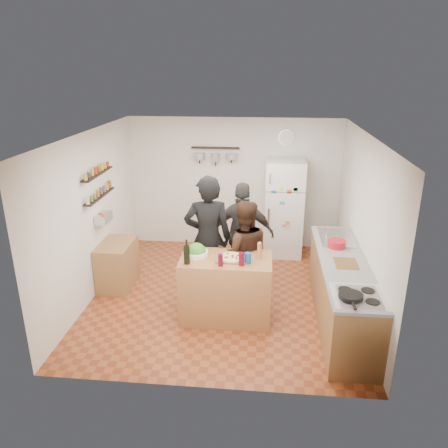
# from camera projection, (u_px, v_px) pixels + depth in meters

# --- Properties ---
(room_shell) EXTENTS (4.20, 4.20, 4.20)m
(room_shell) POSITION_uv_depth(u_px,v_px,m) (226.00, 212.00, 6.77)
(room_shell) COLOR brown
(room_shell) RESTS_ON ground
(prep_island) EXTENTS (1.25, 0.72, 0.91)m
(prep_island) POSITION_uv_depth(u_px,v_px,m) (226.00, 288.00, 6.11)
(prep_island) COLOR #A4623C
(prep_island) RESTS_ON floor
(pizza_board) EXTENTS (0.42, 0.34, 0.02)m
(pizza_board) POSITION_uv_depth(u_px,v_px,m) (232.00, 258.00, 5.92)
(pizza_board) COLOR brown
(pizza_board) RESTS_ON prep_island
(pizza) EXTENTS (0.34, 0.34, 0.02)m
(pizza) POSITION_uv_depth(u_px,v_px,m) (232.00, 257.00, 5.92)
(pizza) COLOR beige
(pizza) RESTS_ON pizza_board
(salad_bowl) EXTENTS (0.33, 0.33, 0.07)m
(salad_bowl) POSITION_uv_depth(u_px,v_px,m) (196.00, 253.00, 6.03)
(salad_bowl) COLOR white
(salad_bowl) RESTS_ON prep_island
(wine_bottle) EXTENTS (0.08, 0.08, 0.25)m
(wine_bottle) POSITION_uv_depth(u_px,v_px,m) (187.00, 255.00, 5.75)
(wine_bottle) COLOR black
(wine_bottle) RESTS_ON prep_island
(wine_glass_near) EXTENTS (0.06, 0.06, 0.16)m
(wine_glass_near) POSITION_uv_depth(u_px,v_px,m) (221.00, 260.00, 5.71)
(wine_glass_near) COLOR #4F061B
(wine_glass_near) RESTS_ON prep_island
(wine_glass_far) EXTENTS (0.07, 0.07, 0.18)m
(wine_glass_far) POSITION_uv_depth(u_px,v_px,m) (241.00, 259.00, 5.72)
(wine_glass_far) COLOR #590715
(wine_glass_far) RESTS_ON prep_island
(pepper_mill) EXTENTS (0.06, 0.06, 0.19)m
(pepper_mill) POSITION_uv_depth(u_px,v_px,m) (259.00, 252.00, 5.93)
(pepper_mill) COLOR #A46C45
(pepper_mill) RESTS_ON prep_island
(salt_canister) EXTENTS (0.09, 0.09, 0.14)m
(salt_canister) POSITION_uv_depth(u_px,v_px,m) (248.00, 258.00, 5.79)
(salt_canister) COLOR navy
(salt_canister) RESTS_ON prep_island
(person_left) EXTENTS (0.77, 0.57, 1.93)m
(person_left) POSITION_uv_depth(u_px,v_px,m) (208.00, 239.00, 6.48)
(person_left) COLOR black
(person_left) RESTS_ON floor
(person_center) EXTENTS (0.86, 0.72, 1.60)m
(person_center) POSITION_uv_depth(u_px,v_px,m) (243.00, 253.00, 6.40)
(person_center) COLOR black
(person_center) RESTS_ON floor
(person_back) EXTENTS (1.00, 0.43, 1.69)m
(person_back) POSITION_uv_depth(u_px,v_px,m) (243.00, 234.00, 7.00)
(person_back) COLOR #2C2A27
(person_back) RESTS_ON floor
(counter_run) EXTENTS (0.63, 2.63, 0.90)m
(counter_run) POSITION_uv_depth(u_px,v_px,m) (342.00, 292.00, 6.01)
(counter_run) COLOR #9E7042
(counter_run) RESTS_ON floor
(stove_top) EXTENTS (0.60, 0.62, 0.02)m
(stove_top) POSITION_uv_depth(u_px,v_px,m) (358.00, 297.00, 4.97)
(stove_top) COLOR white
(stove_top) RESTS_ON counter_run
(skillet) EXTENTS (0.27, 0.27, 0.05)m
(skillet) POSITION_uv_depth(u_px,v_px,m) (351.00, 296.00, 4.91)
(skillet) COLOR black
(skillet) RESTS_ON stove_top
(sink) EXTENTS (0.50, 0.80, 0.03)m
(sink) POSITION_uv_depth(u_px,v_px,m) (336.00, 238.00, 6.65)
(sink) COLOR silver
(sink) RESTS_ON counter_run
(cutting_board) EXTENTS (0.30, 0.40, 0.02)m
(cutting_board) POSITION_uv_depth(u_px,v_px,m) (346.00, 264.00, 5.78)
(cutting_board) COLOR brown
(cutting_board) RESTS_ON counter_run
(red_bowl) EXTENTS (0.26, 0.26, 0.11)m
(red_bowl) POSITION_uv_depth(u_px,v_px,m) (337.00, 244.00, 6.28)
(red_bowl) COLOR red
(red_bowl) RESTS_ON counter_run
(fridge) EXTENTS (0.70, 0.68, 1.80)m
(fridge) POSITION_uv_depth(u_px,v_px,m) (284.00, 208.00, 8.08)
(fridge) COLOR white
(fridge) RESTS_ON floor
(wall_clock) EXTENTS (0.30, 0.03, 0.30)m
(wall_clock) POSITION_uv_depth(u_px,v_px,m) (286.00, 137.00, 7.96)
(wall_clock) COLOR silver
(wall_clock) RESTS_ON back_wall
(spice_shelf_lower) EXTENTS (0.12, 1.00, 0.02)m
(spice_shelf_lower) POSITION_uv_depth(u_px,v_px,m) (100.00, 196.00, 6.69)
(spice_shelf_lower) COLOR black
(spice_shelf_lower) RESTS_ON left_wall
(spice_shelf_upper) EXTENTS (0.12, 1.00, 0.02)m
(spice_shelf_upper) POSITION_uv_depth(u_px,v_px,m) (97.00, 174.00, 6.57)
(spice_shelf_upper) COLOR black
(spice_shelf_upper) RESTS_ON left_wall
(produce_basket) EXTENTS (0.18, 0.35, 0.14)m
(produce_basket) POSITION_uv_depth(u_px,v_px,m) (104.00, 218.00, 6.81)
(produce_basket) COLOR silver
(produce_basket) RESTS_ON left_wall
(side_table) EXTENTS (0.50, 0.80, 0.73)m
(side_table) POSITION_uv_depth(u_px,v_px,m) (118.00, 264.00, 7.05)
(side_table) COLOR #AB8448
(side_table) RESTS_ON floor
(pot_rack) EXTENTS (0.90, 0.04, 0.04)m
(pot_rack) POSITION_uv_depth(u_px,v_px,m) (215.00, 148.00, 8.07)
(pot_rack) COLOR black
(pot_rack) RESTS_ON back_wall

